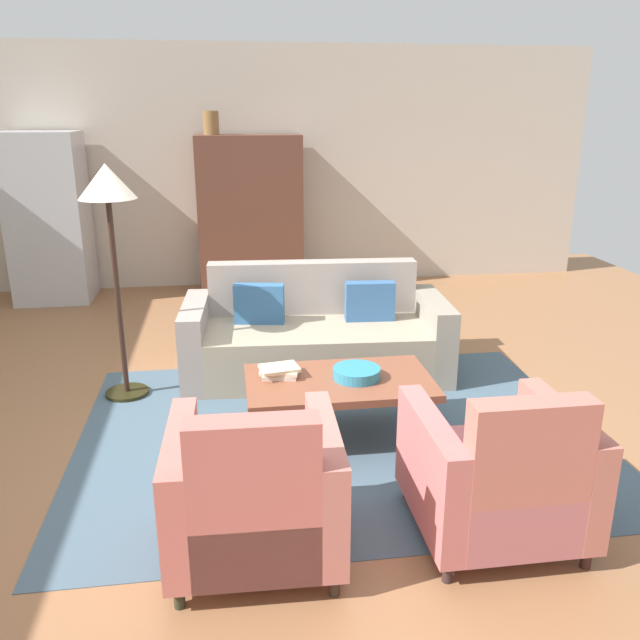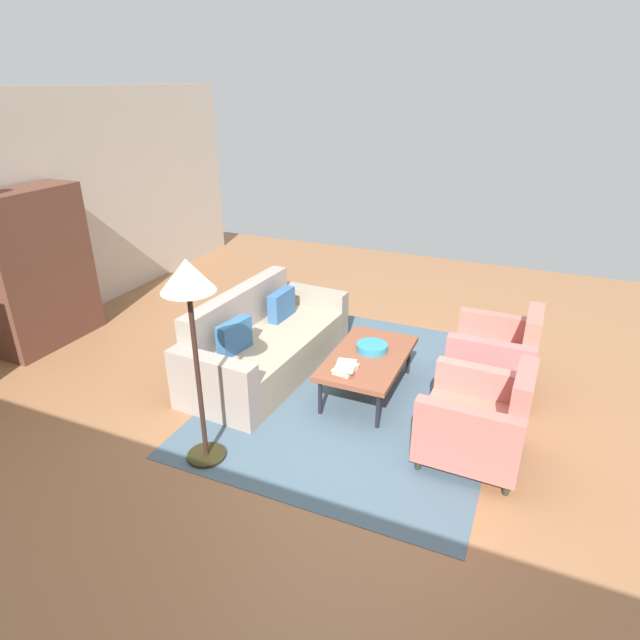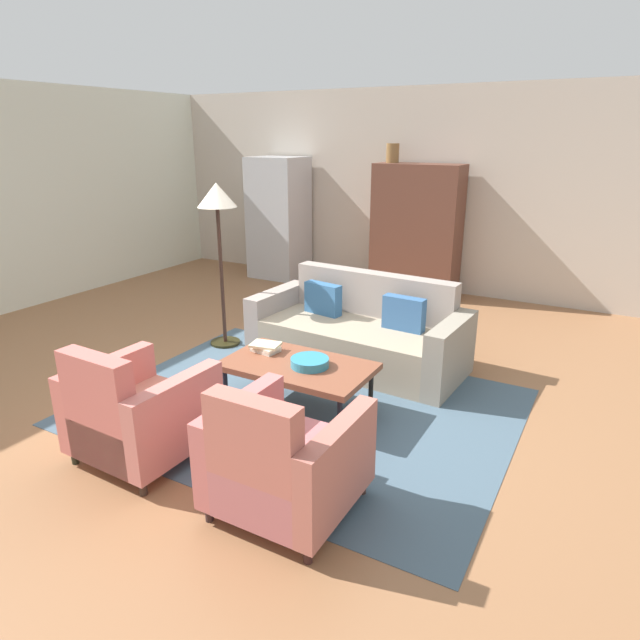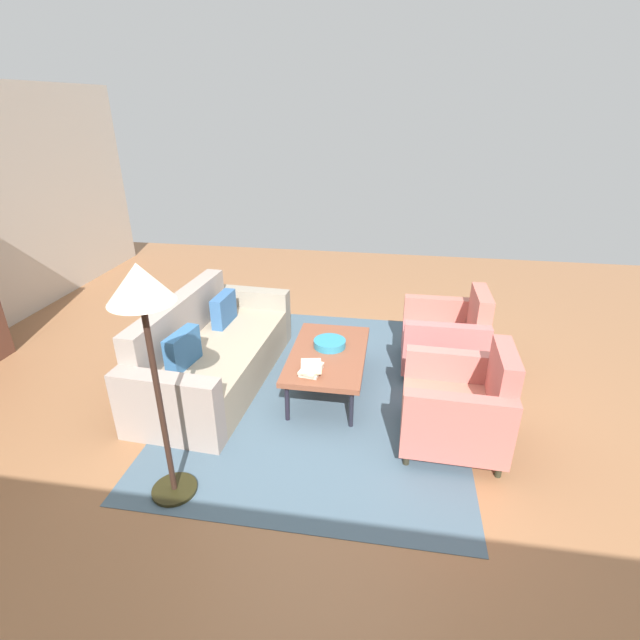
# 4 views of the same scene
# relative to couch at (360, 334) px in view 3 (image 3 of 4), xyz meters

# --- Properties ---
(ground_plane) EXTENTS (10.18, 10.18, 0.00)m
(ground_plane) POSITION_rel_couch_xyz_m (-0.43, -1.15, -0.29)
(ground_plane) COLOR #956441
(wall_back) EXTENTS (8.48, 0.12, 2.80)m
(wall_back) POSITION_rel_couch_xyz_m (-0.43, 3.00, 1.11)
(wall_back) COLOR beige
(wall_back) RESTS_ON ground
(area_rug) EXTENTS (3.40, 2.60, 0.01)m
(area_rug) POSITION_rel_couch_xyz_m (-0.01, -1.14, -0.28)
(area_rug) COLOR #465C6D
(area_rug) RESTS_ON ground
(couch) EXTENTS (2.15, 1.02, 0.86)m
(couch) POSITION_rel_couch_xyz_m (0.00, 0.00, 0.00)
(couch) COLOR gray
(couch) RESTS_ON ground
(coffee_table) EXTENTS (1.20, 0.70, 0.42)m
(coffee_table) POSITION_rel_couch_xyz_m (-0.01, -1.19, 0.09)
(coffee_table) COLOR black
(coffee_table) RESTS_ON ground
(armchair_left) EXTENTS (0.82, 0.82, 0.88)m
(armchair_left) POSITION_rel_couch_xyz_m (-0.61, -2.35, 0.06)
(armchair_left) COLOR #2E2B1F
(armchair_left) RESTS_ON ground
(armchair_right) EXTENTS (0.80, 0.80, 0.88)m
(armchair_right) POSITION_rel_couch_xyz_m (0.59, -2.35, 0.06)
(armchair_right) COLOR #332A10
(armchair_right) RESTS_ON ground
(fruit_bowl) EXTENTS (0.31, 0.31, 0.07)m
(fruit_bowl) POSITION_rel_couch_xyz_m (0.11, -1.19, 0.16)
(fruit_bowl) COLOR teal
(fruit_bowl) RESTS_ON coffee_table
(book_stack) EXTENTS (0.27, 0.22, 0.07)m
(book_stack) POSITION_rel_couch_xyz_m (-0.38, -1.09, 0.16)
(book_stack) COLOR beige
(book_stack) RESTS_ON coffee_table
(cabinet) EXTENTS (1.20, 0.51, 1.80)m
(cabinet) POSITION_rel_couch_xyz_m (-0.40, 2.65, 0.61)
(cabinet) COLOR brown
(cabinet) RESTS_ON ground
(vase_tall) EXTENTS (0.18, 0.18, 0.26)m
(vase_tall) POSITION_rel_couch_xyz_m (-0.80, 2.65, 1.64)
(vase_tall) COLOR olive
(vase_tall) RESTS_ON cabinet
(refrigerator) EXTENTS (0.80, 0.73, 1.85)m
(refrigerator) POSITION_rel_couch_xyz_m (-2.62, 2.55, 0.64)
(refrigerator) COLOR #B7BABF
(refrigerator) RESTS_ON ground
(floor_lamp) EXTENTS (0.40, 0.40, 1.72)m
(floor_lamp) POSITION_rel_couch_xyz_m (-1.49, -0.29, 1.16)
(floor_lamp) COLOR black
(floor_lamp) RESTS_ON ground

